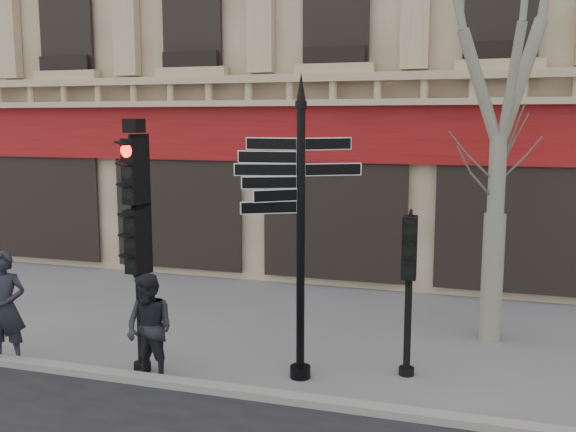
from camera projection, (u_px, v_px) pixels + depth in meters
name	position (u px, v px, depth m)	size (l,w,h in m)	color
ground	(266.00, 361.00, 10.52)	(80.00, 80.00, 0.00)	#5C5C61
kerb	(234.00, 391.00, 9.19)	(80.00, 0.25, 0.12)	gray
fingerpost	(301.00, 177.00, 9.38)	(2.42, 2.42, 4.59)	black
traffic_signal_main	(137.00, 215.00, 9.72)	(0.48, 0.37, 3.93)	black
traffic_signal_secondary	(409.00, 265.00, 9.67)	(0.44, 0.33, 2.49)	black
pedestrian_a	(5.00, 308.00, 10.31)	(0.67, 0.44, 1.84)	black
pedestrian_b	(149.00, 328.00, 9.57)	(0.80, 0.63, 1.65)	black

